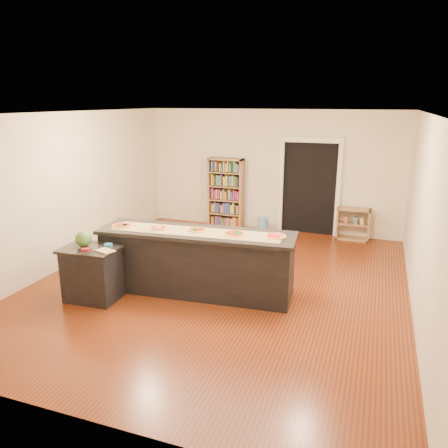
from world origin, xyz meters
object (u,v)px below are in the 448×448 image
(side_counter, at_px, (92,273))
(waste_bin, at_px, (263,225))
(low_shelf, at_px, (353,224))
(watermelon, at_px, (84,239))
(bookshelf, at_px, (226,193))
(kitchen_island, at_px, (197,262))

(side_counter, xyz_separation_m, waste_bin, (1.58, 4.35, -0.25))
(low_shelf, xyz_separation_m, watermelon, (-3.70, -4.48, 0.61))
(watermelon, bearing_deg, bookshelf, 80.93)
(kitchen_island, distance_m, watermelon, 1.77)
(kitchen_island, bearing_deg, watermelon, -158.04)
(waste_bin, bearing_deg, low_shelf, 4.28)
(kitchen_island, distance_m, waste_bin, 3.58)
(side_counter, xyz_separation_m, low_shelf, (3.59, 4.50, -0.07))
(kitchen_island, height_order, waste_bin, kitchen_island)
(low_shelf, bearing_deg, side_counter, -128.58)
(kitchen_island, xyz_separation_m, bookshelf, (-0.81, 3.72, 0.32))
(kitchen_island, relative_size, watermelon, 12.35)
(side_counter, height_order, watermelon, watermelon)
(bookshelf, height_order, low_shelf, bookshelf)
(kitchen_island, distance_m, side_counter, 1.62)
(waste_bin, distance_m, watermelon, 4.71)
(kitchen_island, xyz_separation_m, watermelon, (-1.53, -0.76, 0.45))
(side_counter, bearing_deg, kitchen_island, 26.43)
(bookshelf, height_order, watermelon, bookshelf)
(low_shelf, bearing_deg, waste_bin, -175.72)
(kitchen_island, xyz_separation_m, side_counter, (-1.41, -0.78, -0.09))
(side_counter, relative_size, watermelon, 3.39)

